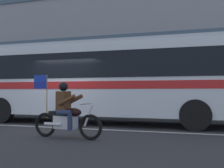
% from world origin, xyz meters
% --- Properties ---
extents(ground_plane, '(60.00, 60.00, 0.00)m').
position_xyz_m(ground_plane, '(0.00, 0.00, 0.00)').
color(ground_plane, '#2B2B2D').
extents(sidewalk_curb, '(28.00, 3.80, 0.15)m').
position_xyz_m(sidewalk_curb, '(0.00, 5.10, 0.07)').
color(sidewalk_curb, gray).
rests_on(sidewalk_curb, ground_plane).
extents(lane_center_stripe, '(26.60, 0.14, 0.01)m').
position_xyz_m(lane_center_stripe, '(0.00, -0.60, 0.00)').
color(lane_center_stripe, silver).
rests_on(lane_center_stripe, ground_plane).
extents(office_building_facade, '(28.00, 0.89, 11.72)m').
position_xyz_m(office_building_facade, '(0.00, 7.39, 5.87)').
color(office_building_facade, gray).
rests_on(office_building_facade, ground_plane).
extents(transit_bus, '(13.04, 2.65, 3.22)m').
position_xyz_m(transit_bus, '(1.19, 1.19, 1.88)').
color(transit_bus, silver).
rests_on(transit_bus, ground_plane).
extents(motorcycle_with_rider, '(2.19, 0.64, 1.78)m').
position_xyz_m(motorcycle_with_rider, '(1.40, -2.57, 0.67)').
color(motorcycle_with_rider, black).
rests_on(motorcycle_with_rider, ground_plane).
extents(fire_hydrant, '(0.22, 0.30, 0.75)m').
position_xyz_m(fire_hydrant, '(5.14, 3.87, 0.52)').
color(fire_hydrant, red).
rests_on(fire_hydrant, sidewalk_curb).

